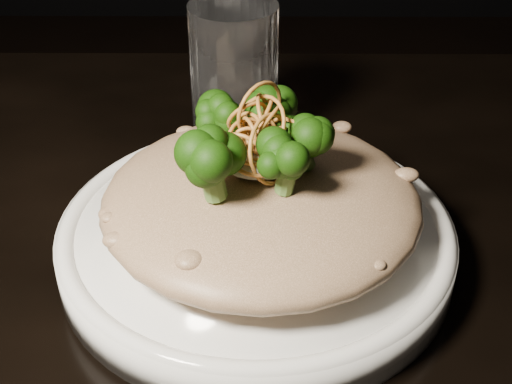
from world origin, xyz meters
TOP-DOWN VIEW (x-y plane):
  - plate at (0.07, 0.05)m, footprint 0.27×0.27m
  - risotto at (0.07, 0.04)m, footprint 0.21×0.21m
  - broccoli at (0.06, 0.05)m, footprint 0.13×0.13m
  - cheese at (0.07, 0.05)m, footprint 0.06×0.06m
  - shallots at (0.07, 0.05)m, footprint 0.05×0.05m
  - drinking_glass at (0.05, 0.20)m, footprint 0.08×0.08m

SIDE VIEW (x-z plane):
  - plate at x=0.07m, z-range 0.75..0.78m
  - risotto at x=0.07m, z-range 0.78..0.82m
  - drinking_glass at x=0.05m, z-range 0.75..0.88m
  - cheese at x=0.07m, z-range 0.82..0.84m
  - broccoli at x=0.06m, z-range 0.82..0.87m
  - shallots at x=0.07m, z-range 0.84..0.87m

